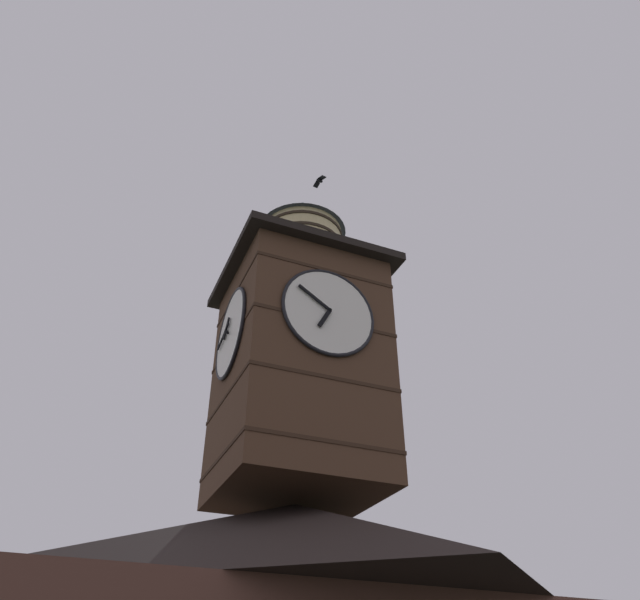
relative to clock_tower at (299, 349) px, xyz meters
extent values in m
pyramid|color=black|center=(-0.14, -0.43, -5.67)|extent=(13.44, 11.11, 2.68)
cube|color=#4C3323|center=(-0.02, -0.02, -0.99)|extent=(4.10, 4.10, 6.67)
cube|color=#352318|center=(-0.02, -0.02, -3.52)|extent=(4.14, 4.14, 0.10)
cube|color=#352318|center=(-0.02, -0.02, -1.86)|extent=(4.14, 4.14, 0.10)
cube|color=#352318|center=(-0.02, -0.02, -0.19)|extent=(4.14, 4.14, 0.10)
cube|color=#352318|center=(-0.02, -0.02, 1.48)|extent=(4.14, 4.14, 0.10)
cylinder|color=white|center=(-0.02, 2.06, 0.06)|extent=(2.60, 0.10, 2.60)
torus|color=black|center=(-0.02, 2.08, 0.06)|extent=(2.70, 0.10, 2.70)
cube|color=black|center=(0.14, 2.16, -0.22)|extent=(0.42, 0.04, 0.63)
cube|color=black|center=(0.43, 2.16, 0.35)|extent=(0.94, 0.04, 0.64)
sphere|color=black|center=(-0.02, 2.17, 0.06)|extent=(0.10, 0.10, 0.10)
cylinder|color=white|center=(2.06, -0.02, 0.06)|extent=(0.10, 2.60, 2.60)
torus|color=black|center=(2.08, -0.02, 0.06)|extent=(0.10, 2.70, 2.70)
cube|color=black|center=(2.16, -0.22, 0.31)|extent=(0.04, 0.50, 0.58)
cube|color=black|center=(2.16, -0.53, 0.22)|extent=(0.04, 1.04, 0.38)
sphere|color=black|center=(2.17, -0.02, 0.06)|extent=(0.10, 0.10, 0.10)
cube|color=black|center=(-0.02, -0.02, 2.47)|extent=(4.80, 4.80, 0.25)
cylinder|color=#D1BC84|center=(-0.02, -0.02, 3.53)|extent=(2.59, 2.59, 1.87)
cylinder|color=#2D2319|center=(-0.02, -0.02, 2.83)|extent=(2.65, 2.65, 0.10)
cylinder|color=#2D2319|center=(-0.02, -0.02, 3.29)|extent=(2.65, 2.65, 0.10)
cylinder|color=#2D2319|center=(-0.02, -0.02, 3.76)|extent=(2.65, 2.65, 0.10)
cylinder|color=#2D2319|center=(-0.02, -0.02, 4.23)|extent=(2.65, 2.65, 0.10)
cone|color=#424C5B|center=(-0.02, -0.02, 5.05)|extent=(2.89, 2.89, 1.17)
sphere|color=#424C5B|center=(-0.02, -0.02, 5.73)|extent=(0.16, 0.16, 0.16)
cone|color=black|center=(-1.94, -4.68, -4.81)|extent=(4.65, 4.65, 3.67)
cone|color=black|center=(-1.94, -4.68, -2.22)|extent=(3.69, 3.69, 3.62)
cone|color=#14311C|center=(-1.94, -4.68, 0.56)|extent=(2.73, 2.73, 3.95)
cone|color=black|center=(-1.94, -4.68, 3.33)|extent=(1.78, 1.78, 4.28)
sphere|color=silver|center=(-15.77, -29.79, 5.70)|extent=(1.86, 1.86, 1.86)
ellipsoid|color=black|center=(-0.84, -0.47, 7.64)|extent=(0.28, 0.18, 0.14)
cube|color=black|center=(-0.86, -0.30, 7.64)|extent=(0.23, 0.35, 0.15)
cube|color=black|center=(-0.81, -0.64, 7.64)|extent=(0.23, 0.35, 0.15)
camera|label=1|loc=(5.53, 14.50, -8.83)|focal=34.30mm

